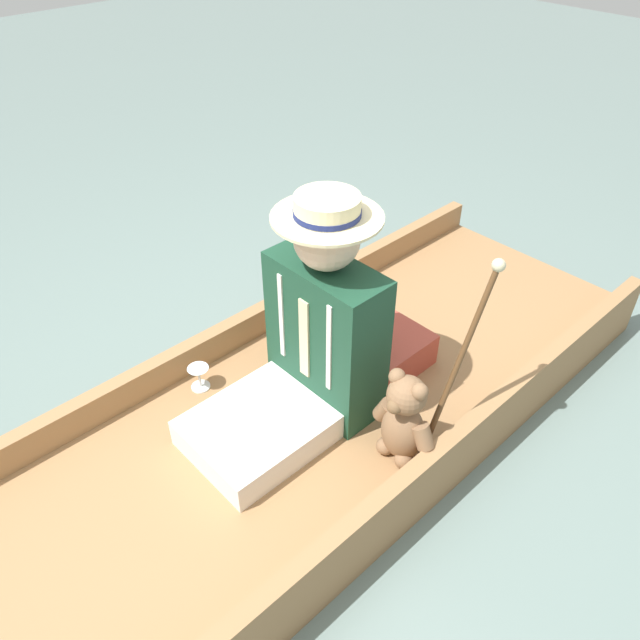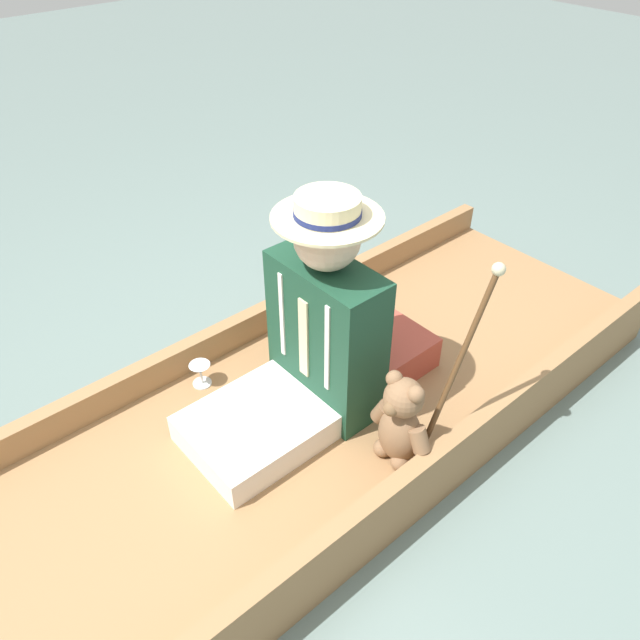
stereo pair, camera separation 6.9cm
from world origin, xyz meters
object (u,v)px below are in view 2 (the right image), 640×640
seated_person (310,340)px  walking_cane (464,351)px  wine_glass (200,370)px  teddy_bear (400,423)px

seated_person → walking_cane: 0.53m
wine_glass → walking_cane: (-0.82, -0.51, 0.35)m
seated_person → teddy_bear: seated_person is taller
teddy_bear → wine_glass: bearing=22.7°
seated_person → wine_glass: seated_person is taller
walking_cane → seated_person: bearing=30.0°
wine_glass → walking_cane: bearing=-148.0°
seated_person → teddy_bear: (-0.39, -0.06, -0.15)m
teddy_bear → wine_glass: teddy_bear is taller
seated_person → walking_cane: (-0.45, -0.26, 0.10)m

